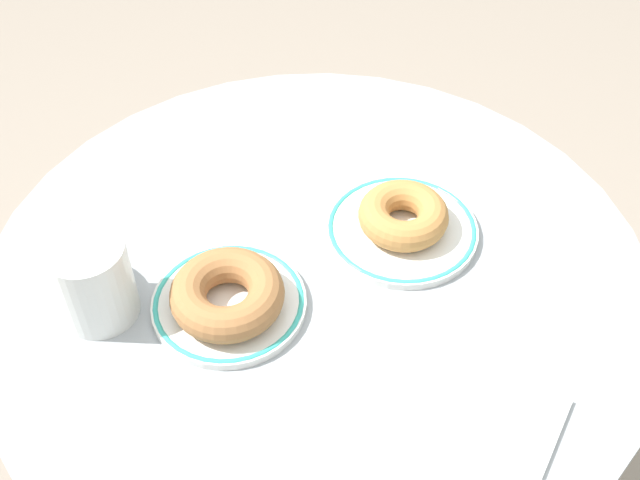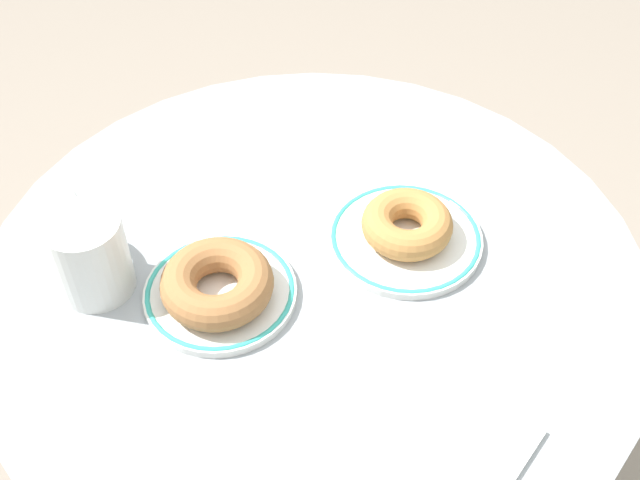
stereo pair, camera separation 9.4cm
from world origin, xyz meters
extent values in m
cylinder|color=#999EA3|center=(0.00, 0.00, 0.73)|extent=(0.79, 0.79, 0.02)
cylinder|color=#999EA3|center=(0.00, 0.00, 0.38)|extent=(0.06, 0.06, 0.70)
cylinder|color=white|center=(-0.11, 0.04, 0.75)|extent=(0.17, 0.17, 0.01)
torus|color=#38B2A8|center=(-0.11, 0.04, 0.75)|extent=(0.17, 0.17, 0.01)
cylinder|color=white|center=(0.11, -0.05, 0.75)|extent=(0.19, 0.19, 0.01)
torus|color=#38B2A8|center=(0.11, -0.05, 0.75)|extent=(0.18, 0.18, 0.01)
torus|color=#A36B3D|center=(-0.11, 0.04, 0.78)|extent=(0.16, 0.16, 0.04)
torus|color=#BC7F42|center=(0.11, -0.05, 0.77)|extent=(0.15, 0.15, 0.04)
cube|color=white|center=(-0.06, -0.26, 0.75)|extent=(0.13, 0.15, 0.01)
cylinder|color=white|center=(-0.19, 0.16, 0.79)|extent=(0.09, 0.09, 0.10)
torus|color=white|center=(-0.18, 0.20, 0.80)|extent=(0.04, 0.08, 0.08)
camera|label=1|loc=(-0.50, -0.37, 1.45)|focal=44.84mm
camera|label=2|loc=(-0.44, -0.44, 1.45)|focal=44.84mm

